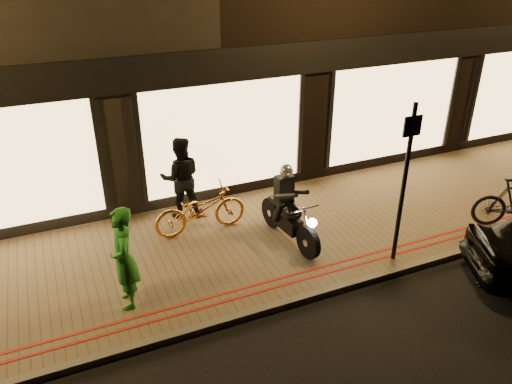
# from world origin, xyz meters

# --- Properties ---
(ground) EXTENTS (90.00, 90.00, 0.00)m
(ground) POSITION_xyz_m (0.00, 0.00, 0.00)
(ground) COLOR black
(ground) RESTS_ON ground
(sidewalk) EXTENTS (50.00, 4.00, 0.12)m
(sidewalk) POSITION_xyz_m (0.00, 2.00, 0.06)
(sidewalk) COLOR brown
(sidewalk) RESTS_ON ground
(kerb_stone) EXTENTS (50.00, 0.14, 0.12)m
(kerb_stone) POSITION_xyz_m (0.00, 0.05, 0.06)
(kerb_stone) COLOR #59544C
(kerb_stone) RESTS_ON ground
(red_kerb_lines) EXTENTS (50.00, 0.26, 0.01)m
(red_kerb_lines) POSITION_xyz_m (0.00, 0.55, 0.12)
(red_kerb_lines) COLOR maroon
(red_kerb_lines) RESTS_ON sidewalk
(motorcycle) EXTENTS (0.62, 1.94, 1.59)m
(motorcycle) POSITION_xyz_m (0.47, 1.73, 0.73)
(motorcycle) COLOR black
(motorcycle) RESTS_ON sidewalk
(sign_post) EXTENTS (0.35, 0.08, 3.00)m
(sign_post) POSITION_xyz_m (1.99, 0.37, 1.80)
(sign_post) COLOR black
(sign_post) RESTS_ON sidewalk
(bicycle_gold) EXTENTS (1.88, 0.67, 0.99)m
(bicycle_gold) POSITION_xyz_m (-1.00, 2.75, 0.61)
(bicycle_gold) COLOR orange
(bicycle_gold) RESTS_ON sidewalk
(person_green) EXTENTS (0.47, 0.67, 1.75)m
(person_green) POSITION_xyz_m (-2.78, 1.04, 1.00)
(person_green) COLOR #1E721F
(person_green) RESTS_ON sidewalk
(person_dark) EXTENTS (0.99, 0.84, 1.79)m
(person_dark) POSITION_xyz_m (-1.15, 3.52, 1.01)
(person_dark) COLOR black
(person_dark) RESTS_ON sidewalk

